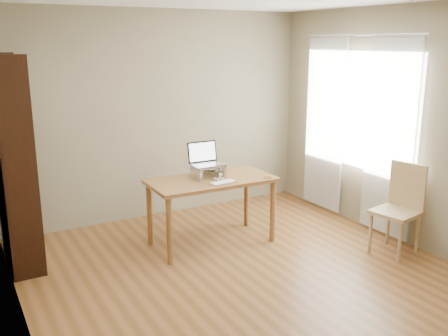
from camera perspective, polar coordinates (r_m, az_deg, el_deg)
room at (r=4.44m, az=4.13°, el=2.46°), size 4.04×4.54×2.64m
bookshelf at (r=5.31m, az=-22.82°, el=0.56°), size 0.30×0.90×2.10m
curtains at (r=6.24m, az=14.71°, el=4.24°), size 0.03×1.90×2.25m
desk at (r=5.48m, az=-1.44°, el=-2.25°), size 1.38×0.70×0.75m
laptop_stand at (r=5.50m, az=-1.85°, el=-0.21°), size 0.32×0.25×0.13m
laptop at (r=5.52m, az=-2.15°, el=1.04°), size 0.35×0.29×0.24m
keyboard at (r=5.27m, az=-0.16°, el=-1.67°), size 0.30×0.16×0.02m
coaster at (r=5.50m, az=4.99°, el=-1.10°), size 0.10×0.10×0.01m
cat at (r=5.55m, az=-1.64°, el=-0.34°), size 0.23×0.47×0.14m
chair at (r=5.61m, az=19.59°, el=-4.06°), size 0.50×0.50×0.96m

